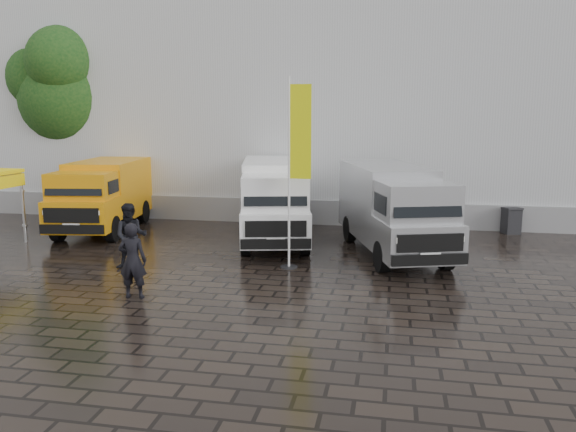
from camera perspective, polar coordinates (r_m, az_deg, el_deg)
name	(u,v)px	position (r m, az deg, el deg)	size (l,w,h in m)	color
ground	(284,281)	(15.22, -0.45, -6.57)	(120.00, 120.00, 0.00)	black
exhibition_hall	(381,83)	(30.33, 9.44, 13.16)	(44.00, 16.00, 12.00)	silver
hall_plinth	(372,214)	(22.59, 8.49, 0.20)	(44.00, 0.15, 1.00)	gray
van_yellow	(103,197)	(22.47, -18.28, 1.86)	(2.20, 5.72, 2.64)	orange
van_white	(274,202)	(19.65, -1.39, 1.44)	(2.14, 6.42, 2.78)	white
van_silver	(393,211)	(18.13, 10.64, 0.50)	(2.13, 6.40, 2.77)	#B5B7BA
flagpole	(295,162)	(15.89, 0.76, 5.47)	(0.88, 0.50, 5.45)	black
tree	(72,92)	(28.05, -21.08, 11.70)	(4.71, 4.71, 8.46)	black
wheelie_bin	(511,221)	(22.61, 21.73, -0.43)	(0.59, 0.59, 0.99)	black
person_front	(133,261)	(14.10, -15.50, -4.39)	(0.68, 0.45, 1.87)	black
person_tent	(131,236)	(16.77, -15.65, -1.99)	(0.93, 0.72, 1.91)	black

